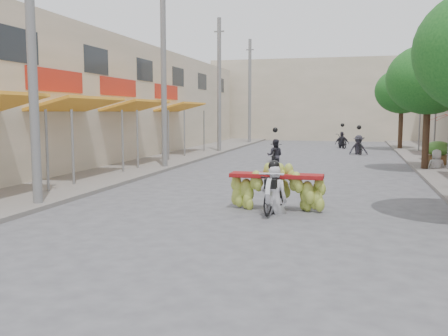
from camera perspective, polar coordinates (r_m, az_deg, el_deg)
ground at (r=8.87m, az=-2.48°, el=-9.74°), size 120.00×120.00×0.00m
sidewalk_left at (r=25.14m, az=-7.67°, el=0.88°), size 4.00×60.00×0.12m
shophouse_row_left at (r=26.46m, az=-18.75°, el=7.24°), size 9.77×40.00×6.00m
far_building at (r=46.22m, az=11.63°, el=7.58°), size 20.00×6.00×7.00m
utility_pole_near at (r=13.76m, az=-21.14°, el=12.50°), size 0.60×0.24×8.00m
utility_pole_mid at (r=21.70m, az=-6.91°, el=10.50°), size 0.60×0.24×8.00m
utility_pole_far at (r=30.24m, az=-0.56°, el=9.39°), size 0.60×0.24×8.00m
utility_pole_back at (r=38.99m, az=2.96°, el=8.72°), size 0.60×0.24×8.00m
street_tree_mid at (r=22.37m, az=22.34°, el=9.33°), size 3.40×3.40×5.25m
street_tree_far at (r=34.29m, az=19.67°, el=8.26°), size 3.40×3.40×5.25m
produce_crate_far at (r=24.48m, az=23.27°, el=1.80°), size 1.20×0.88×1.16m
banana_motorbike at (r=12.38m, az=5.86°, el=-1.68°), size 2.33×1.85×2.21m
pedestrian at (r=22.86m, az=23.17°, el=1.98°), size 0.82×0.55×1.56m
bg_motorbike_a at (r=24.92m, az=5.85°, el=2.46°), size 0.80×1.54×1.95m
bg_motorbike_b at (r=29.99m, az=15.14°, el=3.08°), size 1.15×1.89×1.95m
bg_motorbike_c at (r=34.99m, az=13.35°, el=3.50°), size 1.11×1.82×1.95m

